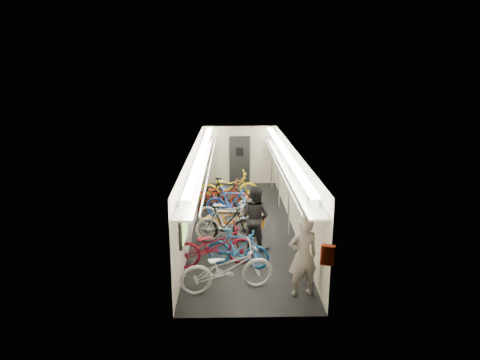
{
  "coord_description": "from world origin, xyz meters",
  "views": [
    {
      "loc": [
        -0.37,
        -12.33,
        4.67
      ],
      "look_at": [
        -0.07,
        1.12,
        1.15
      ],
      "focal_mm": 32.0,
      "sensor_mm": 36.0,
      "label": 1
    }
  ],
  "objects_px": {
    "bicycle_0": "(227,268)",
    "passenger_near": "(303,256)",
    "backpack": "(328,255)",
    "bicycle_1": "(238,248)",
    "passenger_mid": "(255,217)"
  },
  "relations": [
    {
      "from": "passenger_mid",
      "to": "passenger_near",
      "type": "bearing_deg",
      "value": 142.67
    },
    {
      "from": "bicycle_1",
      "to": "passenger_near",
      "type": "height_order",
      "value": "passenger_near"
    },
    {
      "from": "bicycle_0",
      "to": "passenger_near",
      "type": "distance_m",
      "value": 1.63
    },
    {
      "from": "passenger_mid",
      "to": "bicycle_1",
      "type": "bearing_deg",
      "value": 100.13
    },
    {
      "from": "bicycle_0",
      "to": "passenger_near",
      "type": "xyz_separation_m",
      "value": [
        1.58,
        -0.19,
        0.35
      ]
    },
    {
      "from": "bicycle_0",
      "to": "bicycle_1",
      "type": "height_order",
      "value": "bicycle_0"
    },
    {
      "from": "bicycle_0",
      "to": "passenger_mid",
      "type": "distance_m",
      "value": 2.4
    },
    {
      "from": "passenger_near",
      "to": "backpack",
      "type": "distance_m",
      "value": 0.96
    },
    {
      "from": "bicycle_1",
      "to": "backpack",
      "type": "xyz_separation_m",
      "value": [
        1.66,
        -2.17,
        0.8
      ]
    },
    {
      "from": "bicycle_1",
      "to": "backpack",
      "type": "bearing_deg",
      "value": -124.17
    },
    {
      "from": "backpack",
      "to": "passenger_mid",
      "type": "bearing_deg",
      "value": 131.77
    },
    {
      "from": "passenger_near",
      "to": "backpack",
      "type": "height_order",
      "value": "passenger_near"
    },
    {
      "from": "bicycle_1",
      "to": "passenger_near",
      "type": "xyz_separation_m",
      "value": [
        1.34,
        -1.36,
        0.41
      ]
    },
    {
      "from": "bicycle_1",
      "to": "passenger_mid",
      "type": "distance_m",
      "value": 1.26
    },
    {
      "from": "passenger_near",
      "to": "backpack",
      "type": "relative_size",
      "value": 4.65
    }
  ]
}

